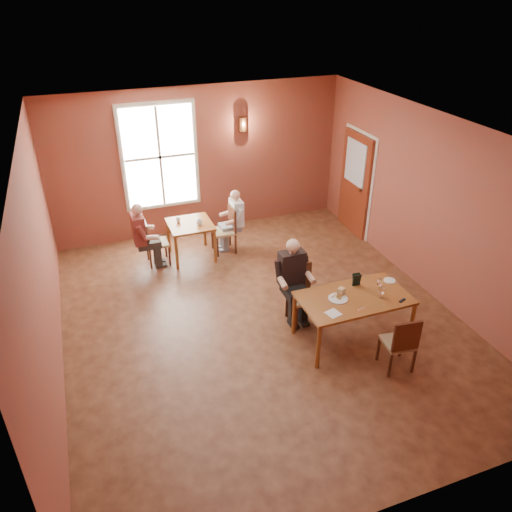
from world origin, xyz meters
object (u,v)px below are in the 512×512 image
object	(u,v)px
second_table	(191,240)
chair_diner_maroon	(157,242)
main_table	(352,318)
diner_maroon	(155,233)
diner_white	(225,224)
diner_main	(305,287)
chair_diner_main	(303,296)
chair_empty	(398,341)
chair_diner_white	(223,230)

from	to	relation	value
second_table	chair_diner_maroon	bearing A→B (deg)	180.00
main_table	diner_maroon	distance (m)	4.02
diner_white	diner_main	bearing A→B (deg)	-170.23
diner_white	diner_maroon	xyz separation A→B (m)	(-1.36, 0.00, 0.04)
chair_diner_main	diner_main	distance (m)	0.18
diner_main	chair_diner_maroon	size ratio (longest dim) A/B	1.48
diner_main	diner_maroon	size ratio (longest dim) A/B	1.04
chair_diner_main	chair_diner_maroon	world-z (taller)	chair_diner_main
chair_empty	second_table	size ratio (longest dim) A/B	1.09
chair_empty	chair_diner_maroon	bearing A→B (deg)	128.60
diner_main	diner_white	bearing A→B (deg)	-80.23
chair_diner_main	diner_main	bearing A→B (deg)	90.00
chair_diner_main	diner_white	world-z (taller)	diner_white
chair_diner_main	chair_diner_white	xyz separation A→B (m)	(-0.49, 2.62, -0.01)
diner_main	second_table	size ratio (longest dim) A/B	1.61
chair_diner_white	main_table	bearing A→B (deg)	-163.22
chair_empty	chair_diner_white	xyz separation A→B (m)	(-1.26, 4.04, 0.02)
chair_diner_white	diner_maroon	size ratio (longest dim) A/B	0.74
second_table	diner_maroon	xyz separation A→B (m)	(-0.68, 0.00, 0.27)
second_table	chair_diner_maroon	distance (m)	0.66
chair_diner_white	diner_white	bearing A→B (deg)	-90.00
main_table	second_table	distance (m)	3.66
chair_diner_main	chair_diner_white	size ratio (longest dim) A/B	1.02
main_table	chair_empty	size ratio (longest dim) A/B	1.80
main_table	diner_maroon	xyz separation A→B (m)	(-2.32, 3.27, 0.25)
chair_diner_maroon	diner_main	bearing A→B (deg)	33.97
chair_empty	diner_maroon	bearing A→B (deg)	128.90
main_table	chair_diner_main	distance (m)	0.83
diner_main	chair_diner_maroon	xyz separation A→B (m)	(-1.79, 2.65, -0.21)
diner_white	chair_diner_maroon	distance (m)	1.34
main_table	diner_main	xyz separation A→B (m)	(-0.50, 0.62, 0.28)
chair_diner_white	chair_diner_maroon	world-z (taller)	chair_diner_white
second_table	diner_main	bearing A→B (deg)	-66.80
chair_diner_main	second_table	distance (m)	2.86
second_table	chair_diner_white	size ratio (longest dim) A/B	0.88
diner_main	diner_maroon	bearing A→B (deg)	-55.59
diner_white	chair_diner_white	bearing A→B (deg)	90.00
second_table	diner_maroon	bearing A→B (deg)	180.00
main_table	chair_empty	world-z (taller)	chair_empty
chair_empty	second_table	distance (m)	4.46
main_table	diner_white	size ratio (longest dim) A/B	1.35
chair_diner_main	chair_empty	bearing A→B (deg)	118.54
diner_main	second_table	world-z (taller)	diner_main
main_table	diner_white	bearing A→B (deg)	106.30
main_table	chair_diner_maroon	size ratio (longest dim) A/B	1.81
chair_diner_maroon	second_table	bearing A→B (deg)	90.00
diner_main	chair_empty	xyz separation A→B (m)	(0.77, -1.39, -0.21)
diner_white	second_table	bearing A→B (deg)	90.00
chair_diner_main	second_table	xyz separation A→B (m)	(-1.14, 2.62, -0.11)
main_table	second_table	size ratio (longest dim) A/B	1.97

